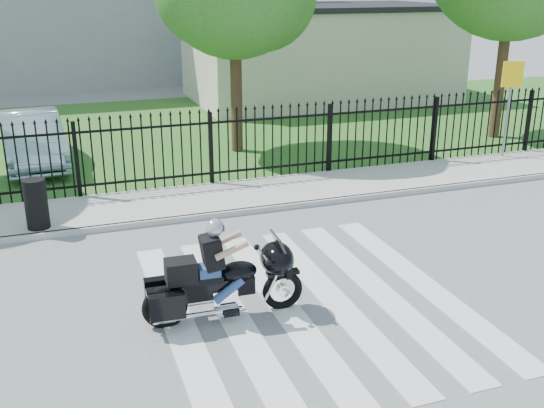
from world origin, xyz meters
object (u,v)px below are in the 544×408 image
object	(u,v)px
parked_car	(32,139)
motorcycle_rider	(220,277)
traffic_sign	(511,89)
litter_bin	(36,204)

from	to	relation	value
parked_car	motorcycle_rider	bearing A→B (deg)	-79.56
traffic_sign	litter_bin	world-z (taller)	traffic_sign
traffic_sign	parked_car	bearing A→B (deg)	178.85
litter_bin	motorcycle_rider	bearing A→B (deg)	-59.98
motorcycle_rider	traffic_sign	world-z (taller)	traffic_sign
motorcycle_rider	litter_bin	xyz separation A→B (m)	(-2.49, 4.31, -0.04)
parked_car	traffic_sign	distance (m)	12.59
parked_car	traffic_sign	world-z (taller)	traffic_sign
motorcycle_rider	traffic_sign	distance (m)	11.07
motorcycle_rider	parked_car	size ratio (longest dim) A/B	0.57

